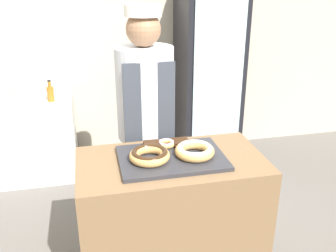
{
  "coord_description": "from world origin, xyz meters",
  "views": [
    {
      "loc": [
        -0.46,
        -1.96,
        1.99
      ],
      "look_at": [
        0.0,
        0.1,
        1.13
      ],
      "focal_mm": 40.0,
      "sensor_mm": 36.0,
      "label": 1
    }
  ],
  "objects": [
    {
      "name": "brownie_back_right",
      "position": [
        0.09,
        0.15,
        0.99
      ],
      "size": [
        0.1,
        0.1,
        0.03
      ],
      "color": "#382111",
      "rests_on": "serving_tray"
    },
    {
      "name": "donut_light_glaze",
      "position": [
        0.14,
        -0.02,
        1.01
      ],
      "size": [
        0.24,
        0.24,
        0.06
      ],
      "color": "tan",
      "rests_on": "serving_tray"
    },
    {
      "name": "beverage_fridge",
      "position": [
        0.81,
        1.76,
        0.97
      ],
      "size": [
        0.62,
        0.64,
        1.93
      ],
      "color": "black",
      "rests_on": "ground_plane"
    },
    {
      "name": "wall_back",
      "position": [
        0.0,
        2.13,
        1.35
      ],
      "size": [
        8.0,
        0.06,
        2.7
      ],
      "color": "#BCB29E",
      "rests_on": "ground_plane"
    },
    {
      "name": "donut_mini_center",
      "position": [
        0.0,
        0.15,
        0.99
      ],
      "size": [
        0.11,
        0.11,
        0.03
      ],
      "color": "tan",
      "rests_on": "serving_tray"
    },
    {
      "name": "baker_person",
      "position": [
        -0.07,
        0.55,
        0.95
      ],
      "size": [
        0.41,
        0.41,
        1.81
      ],
      "color": "#4C4C51",
      "rests_on": "ground_plane"
    },
    {
      "name": "serving_tray",
      "position": [
        0.0,
        0.0,
        0.96
      ],
      "size": [
        0.63,
        0.44,
        0.02
      ],
      "color": "#2D2D33",
      "rests_on": "display_counter"
    },
    {
      "name": "donut_chocolate_glaze",
      "position": [
        -0.14,
        -0.02,
        1.01
      ],
      "size": [
        0.24,
        0.24,
        0.06
      ],
      "color": "tan",
      "rests_on": "serving_tray"
    },
    {
      "name": "bottle_amber",
      "position": [
        -0.82,
        1.69,
        0.91
      ],
      "size": [
        0.07,
        0.07,
        0.21
      ],
      "color": "#99661E",
      "rests_on": "chest_freezer"
    },
    {
      "name": "display_counter",
      "position": [
        0.0,
        0.0,
        0.47
      ],
      "size": [
        1.14,
        0.61,
        0.95
      ],
      "color": "brown",
      "rests_on": "ground_plane"
    },
    {
      "name": "chest_freezer",
      "position": [
        -1.15,
        1.76,
        0.42
      ],
      "size": [
        1.05,
        0.58,
        0.83
      ],
      "color": "silver",
      "rests_on": "ground_plane"
    },
    {
      "name": "brownie_back_left",
      "position": [
        -0.09,
        0.15,
        0.99
      ],
      "size": [
        0.1,
        0.1,
        0.03
      ],
      "color": "#382111",
      "rests_on": "serving_tray"
    }
  ]
}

